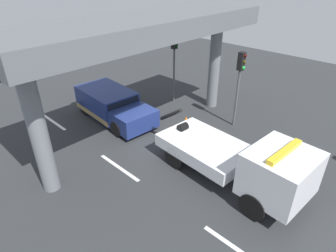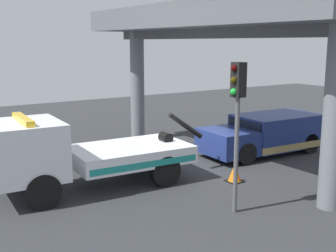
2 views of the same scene
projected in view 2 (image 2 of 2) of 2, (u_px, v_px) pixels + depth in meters
name	position (u px, v px, depth m)	size (l,w,h in m)	color
ground_plane	(189.00, 169.00, 15.92)	(60.00, 40.00, 0.10)	#2D3033
lane_stripe_west	(254.00, 136.00, 21.39)	(2.60, 0.16, 0.01)	silver
lane_stripe_mid	(151.00, 153.00, 18.09)	(2.60, 0.16, 0.01)	silver
lane_stripe_east	(2.00, 177.00, 14.79)	(2.60, 0.16, 0.01)	silver
tow_truck_white	(72.00, 153.00, 13.27)	(7.32, 2.78, 2.46)	white
towed_van_green	(266.00, 135.00, 17.95)	(5.33, 2.51, 1.58)	navy
overpass_structure	(211.00, 25.00, 15.43)	(3.60, 12.59, 5.89)	slate
traffic_light_far	(237.00, 104.00, 11.21)	(0.39, 0.32, 4.05)	#515456
traffic_cone_orange	(235.00, 173.00, 14.29)	(0.51, 0.51, 0.61)	orange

